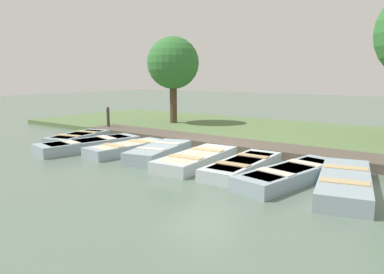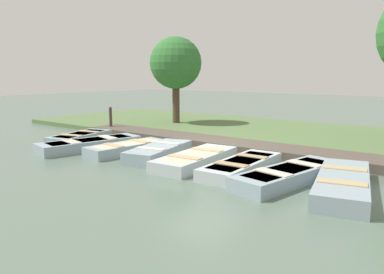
{
  "view_description": "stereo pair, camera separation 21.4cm",
  "coord_description": "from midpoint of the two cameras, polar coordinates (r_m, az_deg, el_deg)",
  "views": [
    {
      "loc": [
        9.86,
        6.9,
        2.58
      ],
      "look_at": [
        0.52,
        0.05,
        0.65
      ],
      "focal_mm": 35.0,
      "sensor_mm": 36.0,
      "label": 1
    },
    {
      "loc": [
        9.73,
        7.07,
        2.58
      ],
      "look_at": [
        0.52,
        0.05,
        0.65
      ],
      "focal_mm": 35.0,
      "sensor_mm": 36.0,
      "label": 2
    }
  ],
  "objects": [
    {
      "name": "rowboat_3",
      "position": [
        11.78,
        -4.51,
        -2.22
      ],
      "size": [
        2.92,
        1.59,
        0.4
      ],
      "rotation": [
        0.0,
        0.0,
        0.23
      ],
      "color": "#8C9EA8",
      "rests_on": "ground_plane"
    },
    {
      "name": "rowboat_2",
      "position": [
        12.62,
        -9.36,
        -1.65
      ],
      "size": [
        2.9,
        1.3,
        0.35
      ],
      "rotation": [
        0.0,
        0.0,
        -0.12
      ],
      "color": "#8C9EA8",
      "rests_on": "ground_plane"
    },
    {
      "name": "shore_bank",
      "position": [
        16.54,
        11.89,
        0.64
      ],
      "size": [
        8.0,
        24.0,
        0.2
      ],
      "color": "#567042",
      "rests_on": "ground_plane"
    },
    {
      "name": "rowboat_4",
      "position": [
        10.87,
        1.18,
        -3.33
      ],
      "size": [
        3.25,
        1.37,
        0.35
      ],
      "rotation": [
        0.0,
        0.0,
        0.08
      ],
      "color": "#B2BCC1",
      "rests_on": "ground_plane"
    },
    {
      "name": "rowboat_5",
      "position": [
        10.16,
        8.17,
        -4.36
      ],
      "size": [
        3.16,
        1.1,
        0.34
      ],
      "rotation": [
        0.0,
        0.0,
        0.04
      ],
      "color": "#B2BCC1",
      "rests_on": "ground_plane"
    },
    {
      "name": "park_tree_far_left",
      "position": [
        18.69,
        -2.16,
        11.11
      ],
      "size": [
        2.54,
        2.54,
        4.43
      ],
      "color": "#4C3828",
      "rests_on": "ground_plane"
    },
    {
      "name": "rowboat_7",
      "position": [
        9.07,
        22.64,
        -6.5
      ],
      "size": [
        3.58,
        1.8,
        0.4
      ],
      "rotation": [
        0.0,
        0.0,
        0.23
      ],
      "color": "#8C9EA8",
      "rests_on": "ground_plane"
    },
    {
      "name": "dock_walkway",
      "position": [
        13.43,
        5.28,
        -1.06
      ],
      "size": [
        1.47,
        13.04,
        0.27
      ],
      "color": "#51473D",
      "rests_on": "ground_plane"
    },
    {
      "name": "mooring_post_near",
      "position": [
        17.25,
        -11.94,
        2.64
      ],
      "size": [
        0.13,
        0.13,
        1.17
      ],
      "color": "#47382D",
      "rests_on": "ground_plane"
    },
    {
      "name": "rowboat_1",
      "position": [
        13.52,
        -14.83,
        -1.06
      ],
      "size": [
        3.69,
        1.78,
        0.37
      ],
      "rotation": [
        0.0,
        0.0,
        -0.21
      ],
      "color": "#8C9EA8",
      "rests_on": "ground_plane"
    },
    {
      "name": "ground_plane",
      "position": [
        12.3,
        1.77,
        -2.65
      ],
      "size": [
        80.0,
        80.0,
        0.0
      ],
      "primitive_type": "plane",
      "color": "#566B5B"
    },
    {
      "name": "rowboat_6",
      "position": [
        9.46,
        15.19,
        -5.55
      ],
      "size": [
        3.58,
        1.62,
        0.37
      ],
      "rotation": [
        0.0,
        0.0,
        -0.19
      ],
      "color": "#8C9EA8",
      "rests_on": "ground_plane"
    },
    {
      "name": "rowboat_0",
      "position": [
        14.79,
        -16.27,
        -0.17
      ],
      "size": [
        2.81,
        1.65,
        0.41
      ],
      "rotation": [
        0.0,
        0.0,
        0.24
      ],
      "color": "#8C9EA8",
      "rests_on": "ground_plane"
    }
  ]
}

